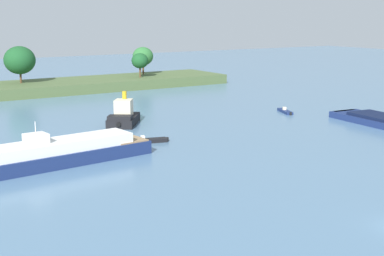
{
  "coord_description": "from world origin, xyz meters",
  "views": [
    {
      "loc": [
        -37.55,
        -25.98,
        17.04
      ],
      "look_at": [
        4.15,
        39.1,
        1.2
      ],
      "focal_mm": 51.54,
      "sensor_mm": 36.0,
      "label": 1
    }
  ],
  "objects_px": {
    "white_riverboat": "(60,153)",
    "fishing_skiff": "(146,141)",
    "tugboat": "(123,116)",
    "small_motorboat": "(285,111)"
  },
  "relations": [
    {
      "from": "tugboat",
      "to": "white_riverboat",
      "type": "bearing_deg",
      "value": -133.25
    },
    {
      "from": "white_riverboat",
      "to": "fishing_skiff",
      "type": "xyz_separation_m",
      "value": [
        13.58,
        4.38,
        -1.08
      ]
    },
    {
      "from": "tugboat",
      "to": "fishing_skiff",
      "type": "bearing_deg",
      "value": -102.7
    },
    {
      "from": "white_riverboat",
      "to": "tugboat",
      "type": "xyz_separation_m",
      "value": [
        16.56,
        17.6,
        -0.03
      ]
    },
    {
      "from": "white_riverboat",
      "to": "small_motorboat",
      "type": "relative_size",
      "value": 4.28
    },
    {
      "from": "white_riverboat",
      "to": "fishing_skiff",
      "type": "height_order",
      "value": "white_riverboat"
    },
    {
      "from": "small_motorboat",
      "to": "fishing_skiff",
      "type": "xyz_separation_m",
      "value": [
        -32.08,
        -7.56,
        0.02
      ]
    },
    {
      "from": "small_motorboat",
      "to": "tugboat",
      "type": "height_order",
      "value": "tugboat"
    },
    {
      "from": "white_riverboat",
      "to": "small_motorboat",
      "type": "xyz_separation_m",
      "value": [
        45.66,
        11.94,
        -1.11
      ]
    },
    {
      "from": "white_riverboat",
      "to": "tugboat",
      "type": "bearing_deg",
      "value": 46.75
    }
  ]
}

